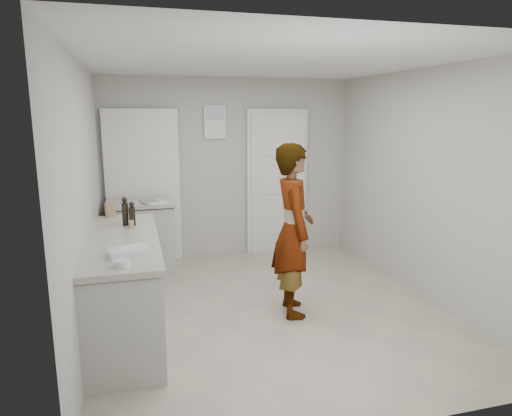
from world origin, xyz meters
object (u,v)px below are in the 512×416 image
object	(u,v)px
person	(293,230)
oil_cruet_b	(125,212)
baking_dish	(128,252)
egg_bowl	(122,263)
cake_mix_box	(110,210)
spice_jar	(131,224)
oil_cruet_a	(132,214)

from	to	relation	value
person	oil_cruet_b	world-z (taller)	person
person	baking_dish	bearing A→B (deg)	118.84
egg_bowl	cake_mix_box	bearing A→B (deg)	94.90
spice_jar	cake_mix_box	bearing A→B (deg)	111.28
oil_cruet_b	spice_jar	bearing A→B (deg)	-68.63
person	oil_cruet_a	distance (m)	1.61
oil_cruet_b	egg_bowl	xyz separation A→B (m)	(-0.02, -1.29, -0.11)
cake_mix_box	oil_cruet_a	world-z (taller)	oil_cruet_a
cake_mix_box	oil_cruet_a	distance (m)	0.51
oil_cruet_a	baking_dish	world-z (taller)	oil_cruet_a
oil_cruet_b	egg_bowl	distance (m)	1.29
oil_cruet_a	cake_mix_box	bearing A→B (deg)	116.85
spice_jar	oil_cruet_a	world-z (taller)	oil_cruet_a
oil_cruet_b	baking_dish	world-z (taller)	oil_cruet_b
oil_cruet_a	egg_bowl	world-z (taller)	oil_cruet_a
baking_dish	egg_bowl	size ratio (longest dim) A/B	2.84
egg_bowl	baking_dish	bearing A→B (deg)	80.68
spice_jar	baking_dish	size ratio (longest dim) A/B	0.22
oil_cruet_a	baking_dish	distance (m)	0.99
spice_jar	egg_bowl	world-z (taller)	spice_jar
baking_dish	oil_cruet_a	bearing A→B (deg)	87.79
oil_cruet_a	egg_bowl	size ratio (longest dim) A/B	1.97
oil_cruet_b	baking_dish	size ratio (longest dim) A/B	0.82
oil_cruet_a	spice_jar	bearing A→B (deg)	-97.74
cake_mix_box	spice_jar	xyz separation A→B (m)	(0.21, -0.55, -0.04)
baking_dish	oil_cruet_b	bearing A→B (deg)	91.59
oil_cruet_b	baking_dish	xyz separation A→B (m)	(0.03, -1.02, -0.11)
person	spice_jar	size ratio (longest dim) A/B	23.04
person	spice_jar	distance (m)	1.59
spice_jar	oil_cruet_a	xyz separation A→B (m)	(0.01, 0.10, 0.08)
oil_cruet_a	oil_cruet_b	xyz separation A→B (m)	(-0.07, 0.03, 0.02)
oil_cruet_a	oil_cruet_b	size ratio (longest dim) A/B	0.85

